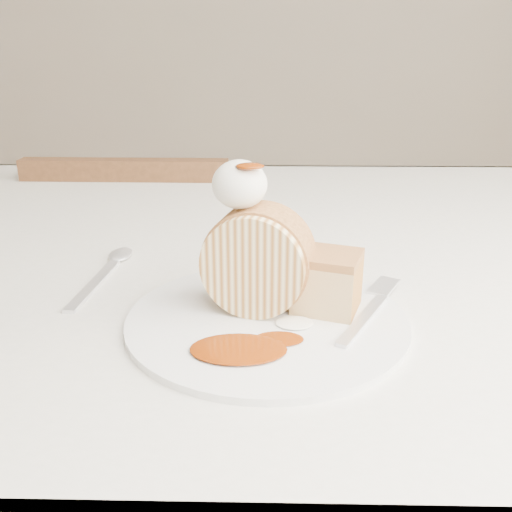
{
  "coord_description": "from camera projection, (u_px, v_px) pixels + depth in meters",
  "views": [
    {
      "loc": [
        -0.03,
        -0.48,
        0.99
      ],
      "look_at": [
        -0.04,
        -0.02,
        0.81
      ],
      "focal_mm": 40.0,
      "sensor_mm": 36.0,
      "label": 1
    }
  ],
  "objects": [
    {
      "name": "table",
      "position": [
        292.0,
        303.0,
        0.75
      ],
      "size": [
        1.4,
        0.9,
        0.75
      ],
      "color": "silver",
      "rests_on": "ground"
    },
    {
      "name": "chair_far",
      "position": [
        147.0,
        308.0,
        1.22
      ],
      "size": [
        0.38,
        0.38,
        0.79
      ],
      "rotation": [
        0.0,
        0.0,
        3.13
      ],
      "color": "brown",
      "rests_on": "ground"
    },
    {
      "name": "plate",
      "position": [
        267.0,
        320.0,
        0.51
      ],
      "size": [
        0.32,
        0.32,
        0.01
      ],
      "primitive_type": "cylinder",
      "rotation": [
        0.0,
        0.0,
        -0.33
      ],
      "color": "white",
      "rests_on": "table"
    },
    {
      "name": "roulade_slice",
      "position": [
        258.0,
        261.0,
        0.51
      ],
      "size": [
        0.1,
        0.07,
        0.09
      ],
      "primitive_type": "cylinder",
      "rotation": [
        1.57,
        0.0,
        -0.23
      ],
      "color": "#F6E4AB",
      "rests_on": "plate"
    },
    {
      "name": "cake_chunk",
      "position": [
        327.0,
        285.0,
        0.51
      ],
      "size": [
        0.07,
        0.07,
        0.05
      ],
      "primitive_type": "cube",
      "rotation": [
        0.0,
        0.0,
        -0.33
      ],
      "color": "#BA7D46",
      "rests_on": "plate"
    },
    {
      "name": "whipped_cream",
      "position": [
        240.0,
        184.0,
        0.49
      ],
      "size": [
        0.05,
        0.05,
        0.04
      ],
      "primitive_type": "ellipsoid",
      "color": "white",
      "rests_on": "roulade_slice"
    },
    {
      "name": "caramel_drizzle",
      "position": [
        250.0,
        160.0,
        0.47
      ],
      "size": [
        0.02,
        0.02,
        0.01
      ],
      "primitive_type": "ellipsoid",
      "color": "#762804",
      "rests_on": "whipped_cream"
    },
    {
      "name": "caramel_pool",
      "position": [
        238.0,
        349.0,
        0.45
      ],
      "size": [
        0.09,
        0.07,
        0.0
      ],
      "primitive_type": null,
      "rotation": [
        0.0,
        0.0,
        -0.33
      ],
      "color": "#762804",
      "rests_on": "plate"
    },
    {
      "name": "fork",
      "position": [
        363.0,
        319.0,
        0.5
      ],
      "size": [
        0.09,
        0.14,
        0.0
      ],
      "primitive_type": "cube",
      "rotation": [
        0.0,
        0.0,
        -0.49
      ],
      "color": "silver",
      "rests_on": "plate"
    },
    {
      "name": "spoon",
      "position": [
        94.0,
        285.0,
        0.58
      ],
      "size": [
        0.04,
        0.16,
        0.0
      ],
      "primitive_type": "cube",
      "rotation": [
        0.0,
        0.0,
        -0.09
      ],
      "color": "silver",
      "rests_on": "table"
    }
  ]
}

